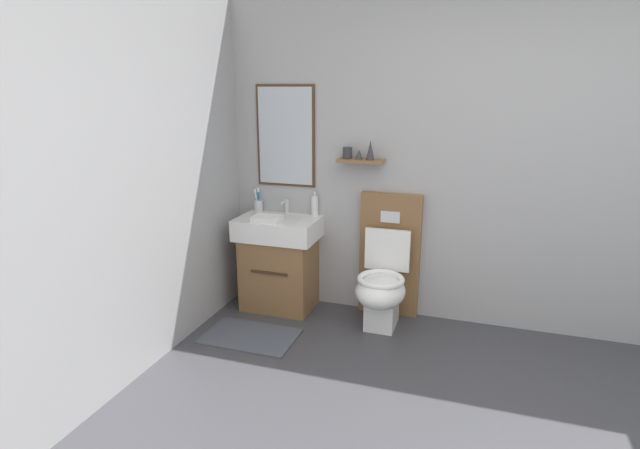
{
  "coord_description": "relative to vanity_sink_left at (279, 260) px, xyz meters",
  "views": [
    {
      "loc": [
        -0.32,
        -1.81,
        1.8
      ],
      "look_at": [
        -1.47,
        1.65,
        0.79
      ],
      "focal_mm": 28.14,
      "sensor_mm": 36.0,
      "label": 1
    }
  ],
  "objects": [
    {
      "name": "wall_back",
      "position": [
        1.86,
        0.25,
        0.85
      ],
      "size": [
        4.88,
        0.27,
        2.52
      ],
      "color": "#A8A8AA",
      "rests_on": "ground"
    },
    {
      "name": "wall_left",
      "position": [
        -0.51,
        -1.8,
        0.85
      ],
      "size": [
        0.12,
        4.23,
        2.52
      ],
      "primitive_type": "cube",
      "color": "#A8A8AA",
      "rests_on": "ground"
    },
    {
      "name": "bath_mat",
      "position": [
        0.0,
        -0.58,
        -0.4
      ],
      "size": [
        0.68,
        0.44,
        0.01
      ],
      "primitive_type": "cube",
      "color": "#474C56",
      "rests_on": "ground"
    },
    {
      "name": "vanity_sink_left",
      "position": [
        0.0,
        0.0,
        0.0
      ],
      "size": [
        0.65,
        0.46,
        0.77
      ],
      "color": "brown",
      "rests_on": "ground"
    },
    {
      "name": "tap_on_left_sink",
      "position": [
        0.0,
        0.16,
        0.43
      ],
      "size": [
        0.03,
        0.13,
        0.11
      ],
      "color": "silver",
      "rests_on": "vanity_sink_left"
    },
    {
      "name": "toilet",
      "position": [
        0.89,
        -0.01,
        -0.03
      ],
      "size": [
        0.48,
        0.62,
        1.0
      ],
      "color": "brown",
      "rests_on": "ground"
    },
    {
      "name": "toothbrush_cup",
      "position": [
        -0.25,
        0.15,
        0.42
      ],
      "size": [
        0.07,
        0.07,
        0.2
      ],
      "color": "silver",
      "rests_on": "vanity_sink_left"
    },
    {
      "name": "soap_dispenser",
      "position": [
        0.26,
        0.16,
        0.45
      ],
      "size": [
        0.06,
        0.06,
        0.2
      ],
      "color": "white",
      "rests_on": "vanity_sink_left"
    },
    {
      "name": "folded_hand_towel",
      "position": [
        -0.04,
        -0.13,
        0.39
      ],
      "size": [
        0.22,
        0.16,
        0.04
      ],
      "primitive_type": "cube",
      "color": "white",
      "rests_on": "vanity_sink_left"
    }
  ]
}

